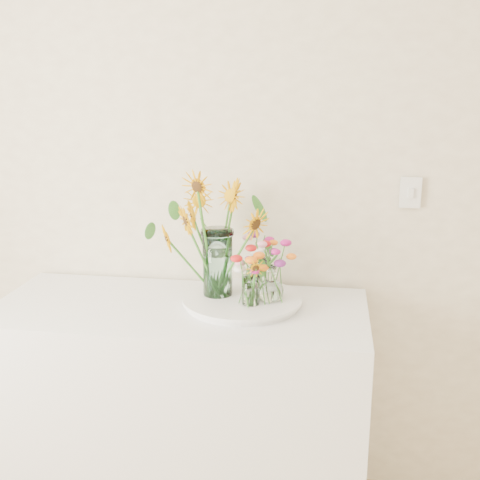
{
  "coord_description": "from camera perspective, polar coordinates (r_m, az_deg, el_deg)",
  "views": [
    {
      "loc": [
        0.18,
        -0.12,
        1.72
      ],
      "look_at": [
        -0.15,
        2.0,
        1.15
      ],
      "focal_mm": 45.0,
      "sensor_mm": 36.0,
      "label": 1
    }
  ],
  "objects": [
    {
      "name": "counter",
      "position": [
        2.47,
        -5.54,
        -16.03
      ],
      "size": [
        1.4,
        0.6,
        0.9
      ],
      "primitive_type": "cube",
      "color": "white",
      "rests_on": "ground_plane"
    },
    {
      "name": "tray",
      "position": [
        2.27,
        0.2,
        -5.87
      ],
      "size": [
        0.43,
        0.43,
        0.02
      ],
      "primitive_type": "cylinder",
      "color": "white",
      "rests_on": "counter"
    },
    {
      "name": "mason_jar",
      "position": [
        2.26,
        -2.14,
        -2.16
      ],
      "size": [
        0.15,
        0.15,
        0.26
      ],
      "primitive_type": "cylinder",
      "rotation": [
        0.0,
        0.0,
        0.42
      ],
      "color": "#A1D5CF",
      "rests_on": "tray"
    },
    {
      "name": "sunflower_bouquet",
      "position": [
        2.23,
        -2.17,
        0.75
      ],
      "size": [
        0.94,
        0.94,
        0.5
      ],
      "primitive_type": null,
      "rotation": [
        0.0,
        0.0,
        0.42
      ],
      "color": "#DD9804",
      "rests_on": "tray"
    },
    {
      "name": "small_vase_a",
      "position": [
        2.18,
        1.03,
        -4.82
      ],
      "size": [
        0.07,
        0.07,
        0.11
      ],
      "primitive_type": "cylinder",
      "rotation": [
        0.0,
        0.0,
        -0.16
      ],
      "color": "white",
      "rests_on": "tray"
    },
    {
      "name": "wildflower_posy_a",
      "position": [
        2.17,
        1.03,
        -3.7
      ],
      "size": [
        0.2,
        0.2,
        0.2
      ],
      "primitive_type": null,
      "color": "orange",
      "rests_on": "tray"
    },
    {
      "name": "small_vase_b",
      "position": [
        2.22,
        2.95,
        -4.15
      ],
      "size": [
        0.12,
        0.12,
        0.14
      ],
      "primitive_type": null,
      "rotation": [
        0.0,
        0.0,
        0.3
      ],
      "color": "white",
      "rests_on": "tray"
    },
    {
      "name": "wildflower_posy_b",
      "position": [
        2.21,
        2.97,
        -3.04
      ],
      "size": [
        0.22,
        0.22,
        0.23
      ],
      "primitive_type": null,
      "color": "orange",
      "rests_on": "tray"
    },
    {
      "name": "small_vase_c",
      "position": [
        2.33,
        1.99,
        -3.26
      ],
      "size": [
        0.1,
        0.1,
        0.13
      ],
      "primitive_type": "cylinder",
      "rotation": [
        0.0,
        0.0,
        -0.38
      ],
      "color": "white",
      "rests_on": "tray"
    },
    {
      "name": "wildflower_posy_c",
      "position": [
        2.32,
        2.0,
        -2.21
      ],
      "size": [
        0.18,
        0.18,
        0.22
      ],
      "primitive_type": null,
      "color": "orange",
      "rests_on": "tray"
    }
  ]
}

